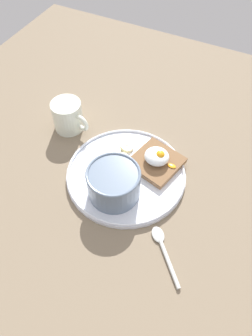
{
  "coord_description": "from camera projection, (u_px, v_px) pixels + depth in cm",
  "views": [
    {
      "loc": [
        19.44,
        -39.29,
        62.13
      ],
      "look_at": [
        0.0,
        0.0,
        5.0
      ],
      "focal_mm": 35.0,
      "sensor_mm": 36.0,
      "label": 1
    }
  ],
  "objects": [
    {
      "name": "oatmeal_bowl",
      "position": [
        113.0,
        183.0,
        0.68
      ],
      "size": [
        11.23,
        11.23,
        7.02
      ],
      "color": "slate",
      "rests_on": "plate"
    },
    {
      "name": "ground_plane",
      "position": [
        126.0,
        179.0,
        0.75
      ],
      "size": [
        120.0,
        120.0,
        2.0
      ],
      "primitive_type": "cube",
      "color": "#74644F",
      "rests_on": "ground"
    },
    {
      "name": "plate",
      "position": [
        126.0,
        174.0,
        0.74
      ],
      "size": [
        26.9,
        26.9,
        1.6
      ],
      "color": "white",
      "rests_on": "ground_plane"
    },
    {
      "name": "banana_slice_front",
      "position": [
        122.0,
        159.0,
        0.75
      ],
      "size": [
        3.79,
        3.88,
        1.63
      ],
      "color": "#F6EBBB",
      "rests_on": "plate"
    },
    {
      "name": "coffee_mug",
      "position": [
        68.0,
        116.0,
        0.81
      ],
      "size": [
        10.53,
        7.37,
        7.78
      ],
      "color": "silver",
      "rests_on": "ground_plane"
    },
    {
      "name": "banana_slice_right",
      "position": [
        108.0,
        160.0,
        0.75
      ],
      "size": [
        4.69,
        4.66,
        1.39
      ],
      "color": "#EBEBB5",
      "rests_on": "plate"
    },
    {
      "name": "poached_egg",
      "position": [
        157.0,
        156.0,
        0.73
      ],
      "size": [
        7.56,
        5.31,
        3.3
      ],
      "color": "white",
      "rests_on": "toast_slice"
    },
    {
      "name": "spoon",
      "position": [
        163.0,
        248.0,
        0.63
      ],
      "size": [
        9.91,
        10.53,
        0.8
      ],
      "color": "silver",
      "rests_on": "ground_plane"
    },
    {
      "name": "banana_slice_back",
      "position": [
        127.0,
        147.0,
        0.78
      ],
      "size": [
        4.48,
        4.45,
        1.29
      ],
      "color": "beige",
      "rests_on": "plate"
    },
    {
      "name": "banana_slice_left",
      "position": [
        114.0,
        151.0,
        0.77
      ],
      "size": [
        4.31,
        4.29,
        1.31
      ],
      "color": "#F0E7B8",
      "rests_on": "plate"
    },
    {
      "name": "toast_slice",
      "position": [
        156.0,
        162.0,
        0.75
      ],
      "size": [
        12.52,
        12.52,
        1.46
      ],
      "color": "brown",
      "rests_on": "plate"
    }
  ]
}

